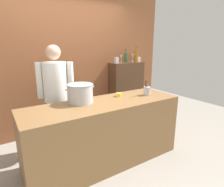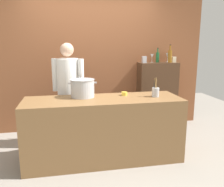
{
  "view_description": "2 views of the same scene",
  "coord_description": "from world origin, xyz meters",
  "px_view_note": "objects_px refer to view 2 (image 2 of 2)",
  "views": [
    {
      "loc": [
        -1.23,
        -2.1,
        1.66
      ],
      "look_at": [
        0.29,
        0.26,
        0.93
      ],
      "focal_mm": 30.07,
      "sensor_mm": 36.0,
      "label": 1
    },
    {
      "loc": [
        -0.5,
        -3.18,
        1.66
      ],
      "look_at": [
        0.18,
        0.31,
        0.9
      ],
      "focal_mm": 38.13,
      "sensor_mm": 36.0,
      "label": 2
    }
  ],
  "objects_px": {
    "wine_glass_wide": "(168,56)",
    "chef": "(68,87)",
    "butter_jar": "(124,94)",
    "wine_glass_tall": "(152,56)",
    "utensil_crock": "(155,92)",
    "wine_bottle_amber": "(170,56)",
    "wine_bottle_green": "(158,57)",
    "spice_tin_cream": "(174,60)",
    "stockpot_large": "(83,88)",
    "spice_tin_silver": "(144,60)"
  },
  "relations": [
    {
      "from": "utensil_crock",
      "to": "wine_glass_tall",
      "type": "relative_size",
      "value": 1.73
    },
    {
      "from": "chef",
      "to": "utensil_crock",
      "type": "height_order",
      "value": "chef"
    },
    {
      "from": "wine_glass_tall",
      "to": "spice_tin_silver",
      "type": "height_order",
      "value": "wine_glass_tall"
    },
    {
      "from": "utensil_crock",
      "to": "chef",
      "type": "bearing_deg",
      "value": 152.39
    },
    {
      "from": "chef",
      "to": "spice_tin_silver",
      "type": "bearing_deg",
      "value": -136.2
    },
    {
      "from": "utensil_crock",
      "to": "spice_tin_silver",
      "type": "distance_m",
      "value": 1.24
    },
    {
      "from": "spice_tin_silver",
      "to": "chef",
      "type": "bearing_deg",
      "value": -159.82
    },
    {
      "from": "wine_glass_wide",
      "to": "chef",
      "type": "bearing_deg",
      "value": -161.72
    },
    {
      "from": "utensil_crock",
      "to": "wine_bottle_amber",
      "type": "bearing_deg",
      "value": 57.93
    },
    {
      "from": "butter_jar",
      "to": "wine_glass_wide",
      "type": "relative_size",
      "value": 0.49
    },
    {
      "from": "chef",
      "to": "utensil_crock",
      "type": "relative_size",
      "value": 5.94
    },
    {
      "from": "utensil_crock",
      "to": "wine_glass_tall",
      "type": "distance_m",
      "value": 1.39
    },
    {
      "from": "wine_bottle_green",
      "to": "wine_bottle_amber",
      "type": "relative_size",
      "value": 0.82
    },
    {
      "from": "wine_bottle_green",
      "to": "wine_glass_wide",
      "type": "xyz_separation_m",
      "value": [
        0.23,
        0.05,
        0.02
      ]
    },
    {
      "from": "wine_bottle_amber",
      "to": "wine_glass_tall",
      "type": "xyz_separation_m",
      "value": [
        -0.32,
        0.11,
        -0.01
      ]
    },
    {
      "from": "butter_jar",
      "to": "wine_bottle_green",
      "type": "distance_m",
      "value": 1.48
    },
    {
      "from": "chef",
      "to": "utensil_crock",
      "type": "bearing_deg",
      "value": 176.02
    },
    {
      "from": "chef",
      "to": "wine_glass_tall",
      "type": "xyz_separation_m",
      "value": [
        1.62,
        0.62,
        0.44
      ]
    },
    {
      "from": "wine_bottle_green",
      "to": "chef",
      "type": "bearing_deg",
      "value": -160.91
    },
    {
      "from": "butter_jar",
      "to": "wine_glass_wide",
      "type": "xyz_separation_m",
      "value": [
        1.15,
        1.11,
        0.49
      ]
    },
    {
      "from": "stockpot_large",
      "to": "butter_jar",
      "type": "distance_m",
      "value": 0.62
    },
    {
      "from": "wine_glass_wide",
      "to": "wine_bottle_green",
      "type": "bearing_deg",
      "value": -168.11
    },
    {
      "from": "chef",
      "to": "wine_glass_wide",
      "type": "relative_size",
      "value": 9.36
    },
    {
      "from": "utensil_crock",
      "to": "stockpot_large",
      "type": "bearing_deg",
      "value": 169.59
    },
    {
      "from": "chef",
      "to": "wine_glass_wide",
      "type": "xyz_separation_m",
      "value": [
        1.95,
        0.64,
        0.45
      ]
    },
    {
      "from": "wine_bottle_amber",
      "to": "spice_tin_cream",
      "type": "bearing_deg",
      "value": 17.85
    },
    {
      "from": "wine_glass_tall",
      "to": "wine_bottle_amber",
      "type": "bearing_deg",
      "value": -18.8
    },
    {
      "from": "wine_glass_wide",
      "to": "spice_tin_silver",
      "type": "height_order",
      "value": "wine_glass_wide"
    },
    {
      "from": "wine_glass_wide",
      "to": "wine_bottle_amber",
      "type": "bearing_deg",
      "value": -95.51
    },
    {
      "from": "wine_bottle_green",
      "to": "spice_tin_cream",
      "type": "bearing_deg",
      "value": -9.79
    },
    {
      "from": "wine_bottle_amber",
      "to": "wine_glass_wide",
      "type": "xyz_separation_m",
      "value": [
        0.01,
        0.13,
        -0.0
      ]
    },
    {
      "from": "chef",
      "to": "wine_glass_wide",
      "type": "distance_m",
      "value": 2.1
    },
    {
      "from": "stockpot_large",
      "to": "chef",
      "type": "bearing_deg",
      "value": 113.36
    },
    {
      "from": "utensil_crock",
      "to": "wine_bottle_amber",
      "type": "height_order",
      "value": "wine_bottle_amber"
    },
    {
      "from": "utensil_crock",
      "to": "wine_glass_wide",
      "type": "xyz_separation_m",
      "value": [
        0.73,
        1.28,
        0.44
      ]
    },
    {
      "from": "wine_bottle_green",
      "to": "wine_bottle_amber",
      "type": "xyz_separation_m",
      "value": [
        0.22,
        -0.08,
        0.02
      ]
    },
    {
      "from": "wine_glass_wide",
      "to": "wine_glass_tall",
      "type": "height_order",
      "value": "wine_glass_wide"
    },
    {
      "from": "stockpot_large",
      "to": "utensil_crock",
      "type": "relative_size",
      "value": 1.45
    },
    {
      "from": "spice_tin_cream",
      "to": "wine_glass_tall",
      "type": "bearing_deg",
      "value": 169.41
    },
    {
      "from": "wine_bottle_green",
      "to": "wine_glass_wide",
      "type": "height_order",
      "value": "wine_bottle_green"
    },
    {
      "from": "wine_bottle_amber",
      "to": "chef",
      "type": "bearing_deg",
      "value": -165.22
    },
    {
      "from": "butter_jar",
      "to": "spice_tin_silver",
      "type": "xyz_separation_m",
      "value": [
        0.63,
        0.99,
        0.42
      ]
    },
    {
      "from": "wine_bottle_green",
      "to": "stockpot_large",
      "type": "bearing_deg",
      "value": -145.63
    },
    {
      "from": "stockpot_large",
      "to": "wine_glass_tall",
      "type": "distance_m",
      "value": 1.82
    },
    {
      "from": "wine_bottle_green",
      "to": "spice_tin_cream",
      "type": "xyz_separation_m",
      "value": [
        0.31,
        -0.05,
        -0.05
      ]
    },
    {
      "from": "chef",
      "to": "stockpot_large",
      "type": "height_order",
      "value": "chef"
    },
    {
      "from": "spice_tin_silver",
      "to": "wine_bottle_amber",
      "type": "bearing_deg",
      "value": -1.55
    },
    {
      "from": "butter_jar",
      "to": "wine_glass_tall",
      "type": "relative_size",
      "value": 0.53
    },
    {
      "from": "wine_bottle_amber",
      "to": "spice_tin_cream",
      "type": "xyz_separation_m",
      "value": [
        0.1,
        0.03,
        -0.07
      ]
    },
    {
      "from": "wine_bottle_green",
      "to": "wine_bottle_amber",
      "type": "height_order",
      "value": "wine_bottle_amber"
    }
  ]
}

